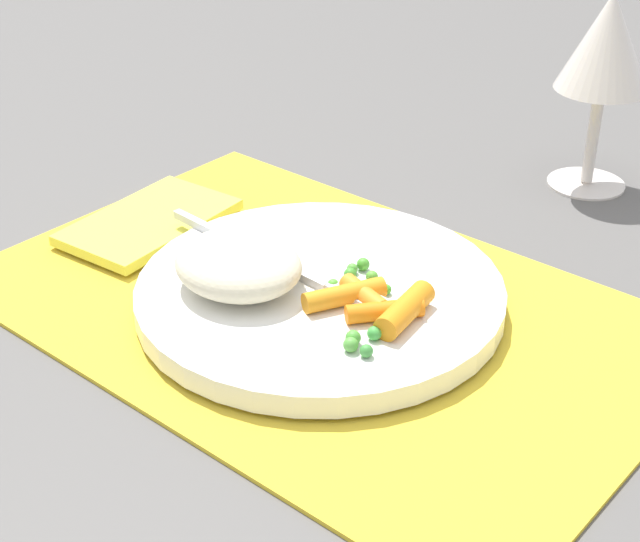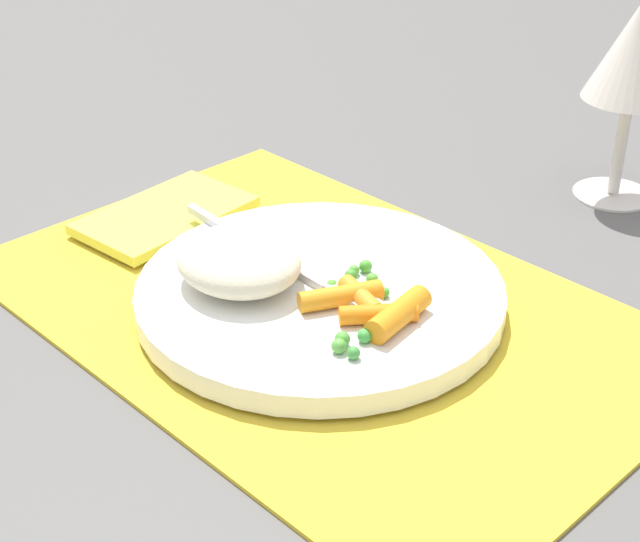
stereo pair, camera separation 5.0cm
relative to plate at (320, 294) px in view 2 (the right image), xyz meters
name	(u,v)px [view 2 (the right image)]	position (x,y,z in m)	size (l,w,h in m)	color
ground_plane	(320,311)	(0.00, 0.00, -0.01)	(2.40, 2.40, 0.00)	#565451
placemat	(320,307)	(0.00, 0.00, -0.01)	(0.46, 0.30, 0.01)	gold
plate	(320,294)	(0.00, 0.00, 0.00)	(0.25, 0.25, 0.02)	white
rice_mound	(239,261)	(-0.04, -0.04, 0.02)	(0.09, 0.08, 0.03)	beige
carrot_portion	(373,306)	(0.05, 0.00, 0.01)	(0.07, 0.07, 0.02)	orange
pea_scatter	(359,308)	(0.04, -0.01, 0.01)	(0.07, 0.09, 0.01)	#569E3B
fork	(297,266)	(-0.02, 0.00, 0.01)	(0.20, 0.02, 0.01)	silver
wine_glass	(635,56)	(0.04, 0.30, 0.11)	(0.08, 0.08, 0.16)	silver
napkin	(166,215)	(-0.17, 0.00, 0.00)	(0.08, 0.13, 0.01)	#EAE54C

